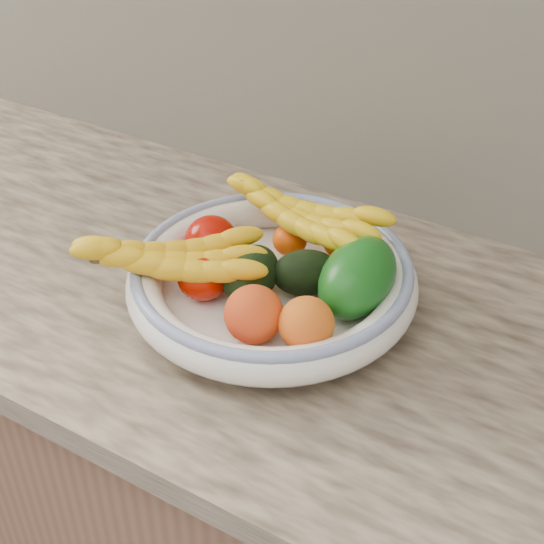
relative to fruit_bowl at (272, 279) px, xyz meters
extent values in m
cube|color=brown|center=(0.00, 0.02, -0.52)|extent=(2.40, 0.62, 0.86)
cube|color=tan|center=(0.00, 0.02, -0.07)|extent=(2.44, 0.66, 0.04)
cube|color=beige|center=(0.00, 0.33, 0.20)|extent=(2.40, 0.02, 0.50)
cylinder|color=white|center=(0.00, 0.00, -0.04)|extent=(0.13, 0.13, 0.02)
cylinder|color=white|center=(0.00, 0.00, -0.03)|extent=(0.32, 0.32, 0.01)
torus|color=white|center=(0.00, 0.00, 0.00)|extent=(0.39, 0.39, 0.05)
torus|color=#354E95|center=(0.00, 0.00, 0.02)|extent=(0.37, 0.37, 0.02)
ellipsoid|color=#FF5905|center=(-0.02, 0.09, 0.01)|extent=(0.06, 0.06, 0.05)
ellipsoid|color=#FF6005|center=(0.04, 0.12, 0.01)|extent=(0.06, 0.06, 0.05)
ellipsoid|color=#A80B00|center=(-0.11, 0.02, 0.01)|extent=(0.09, 0.09, 0.07)
ellipsoid|color=#B11100|center=(-0.07, -0.06, 0.01)|extent=(0.08, 0.08, 0.06)
ellipsoid|color=black|center=(-0.02, -0.02, 0.02)|extent=(0.08, 0.11, 0.07)
ellipsoid|color=black|center=(0.04, 0.02, 0.02)|extent=(0.11, 0.10, 0.06)
ellipsoid|color=#0F5111|center=(0.11, 0.03, 0.03)|extent=(0.12, 0.14, 0.12)
ellipsoid|color=orange|center=(0.03, -0.09, 0.02)|extent=(0.09, 0.09, 0.07)
ellipsoid|color=orange|center=(0.10, -0.08, 0.02)|extent=(0.09, 0.09, 0.07)
camera|label=1|loc=(0.41, -0.70, 0.61)|focal=50.00mm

